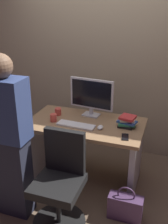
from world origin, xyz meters
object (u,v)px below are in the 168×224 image
cup_near_keyboard (53,118)px  cup_by_monitor (58,112)px  desk (85,141)px  mouse (100,127)px  office_chair (61,185)px  handbag (125,207)px  cell_phone (125,137)px  person_at_desk (9,139)px  monitor (92,95)px  book_stack (127,121)px  keyboard (76,125)px

cup_near_keyboard → cup_by_monitor: bearing=98.4°
desk → mouse: 0.34m
office_chair → cup_by_monitor: office_chair is taller
handbag → cell_phone: bearing=108.0°
person_at_desk → cup_near_keyboard: person_at_desk is taller
mouse → monitor: bearing=122.5°
office_chair → cell_phone: 0.79m
cup_by_monitor → cell_phone: cup_by_monitor is taller
desk → cell_phone: cell_phone is taller
person_at_desk → cell_phone: (0.99, 0.56, -0.08)m
office_chair → handbag: bearing=21.4°
cup_near_keyboard → cell_phone: cup_near_keyboard is taller
person_at_desk → monitor: bearing=63.4°
office_chair → book_stack: bearing=59.7°
person_at_desk → book_stack: bearing=40.5°
keyboard → cup_by_monitor: bearing=148.1°
monitor → book_stack: 0.53m
cup_by_monitor → desk: bearing=-14.9°
keyboard → cup_by_monitor: 0.39m
person_at_desk → keyboard: size_ratio=3.81×
mouse → handbag: mouse is taller
keyboard → mouse: mouse is taller
keyboard → cup_near_keyboard: (-0.29, 0.03, 0.03)m
keyboard → cell_phone: size_ratio=2.99×
office_chair → cell_phone: size_ratio=6.53×
book_stack → desk: bearing=-173.8°
book_stack → cell_phone: 0.27m
cup_by_monitor → mouse: bearing=-18.8°
desk → cup_near_keyboard: size_ratio=15.03×
cup_by_monitor → book_stack: (0.85, -0.05, 0.02)m
office_chair → handbag: 0.70m
mouse → keyboard: bearing=-175.9°
keyboard → cell_phone: keyboard is taller
person_at_desk → book_stack: (0.96, 0.82, -0.03)m
cell_phone → handbag: 0.69m
office_chair → cup_by_monitor: 1.00m
monitor → book_stack: size_ratio=2.40×
monitor → cup_by_monitor: monitor is taller
person_at_desk → cup_near_keyboard: size_ratio=18.62×
monitor → office_chair: bearing=-89.9°
cell_phone → person_at_desk: bearing=-160.7°
office_chair → mouse: size_ratio=9.40×
monitor → keyboard: (-0.07, -0.34, -0.25)m
mouse → cup_by_monitor: 0.62m
cup_by_monitor → monitor: bearing=16.4°
person_at_desk → keyboard: bearing=57.0°
cup_near_keyboard → person_at_desk: bearing=-101.0°
person_at_desk → mouse: 0.97m
book_stack → person_at_desk: bearing=-139.5°
book_stack → handbag: (0.13, -0.56, -0.68)m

